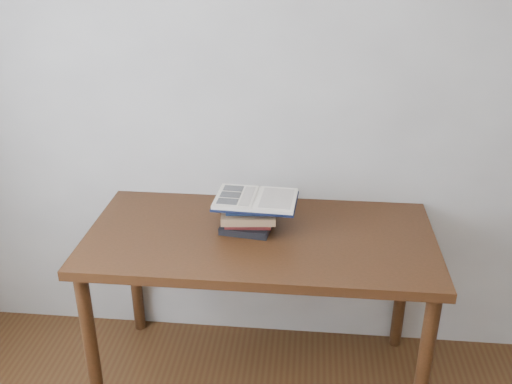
# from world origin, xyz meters

# --- Properties ---
(room_shell) EXTENTS (3.54, 3.54, 2.62)m
(room_shell) POSITION_xyz_m (-0.08, 0.01, 1.63)
(room_shell) COLOR beige
(room_shell) RESTS_ON ground
(desk) EXTENTS (1.51, 0.76, 0.81)m
(desk) POSITION_xyz_m (-0.07, 1.38, 0.71)
(desk) COLOR #412110
(desk) RESTS_ON ground
(book_stack) EXTENTS (0.25, 0.19, 0.13)m
(book_stack) POSITION_xyz_m (-0.13, 1.42, 0.87)
(book_stack) COLOR black
(book_stack) RESTS_ON desk
(open_book) EXTENTS (0.37, 0.27, 0.03)m
(open_book) POSITION_xyz_m (-0.10, 1.43, 0.95)
(open_book) COLOR black
(open_book) RESTS_ON book_stack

